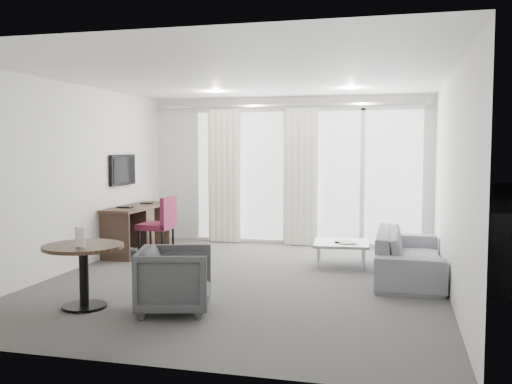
% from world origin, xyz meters
% --- Properties ---
extents(floor, '(5.00, 6.00, 0.00)m').
position_xyz_m(floor, '(0.00, 0.00, 0.00)').
color(floor, '#4F4E4B').
rests_on(floor, ground).
extents(ceiling, '(5.00, 6.00, 0.00)m').
position_xyz_m(ceiling, '(0.00, 0.00, 2.60)').
color(ceiling, white).
rests_on(ceiling, ground).
extents(wall_left, '(0.00, 6.00, 2.60)m').
position_xyz_m(wall_left, '(-2.50, 0.00, 1.30)').
color(wall_left, silver).
rests_on(wall_left, ground).
extents(wall_right, '(0.00, 6.00, 2.60)m').
position_xyz_m(wall_right, '(2.50, 0.00, 1.30)').
color(wall_right, silver).
rests_on(wall_right, ground).
extents(wall_front, '(5.00, 0.00, 2.60)m').
position_xyz_m(wall_front, '(0.00, -3.00, 1.30)').
color(wall_front, silver).
rests_on(wall_front, ground).
extents(window_panel, '(4.00, 0.02, 2.38)m').
position_xyz_m(window_panel, '(0.30, 2.98, 1.20)').
color(window_panel, white).
rests_on(window_panel, ground).
extents(window_frame, '(4.10, 0.06, 2.44)m').
position_xyz_m(window_frame, '(0.30, 2.97, 1.20)').
color(window_frame, white).
rests_on(window_frame, ground).
extents(curtain_left, '(0.60, 0.20, 2.38)m').
position_xyz_m(curtain_left, '(-1.15, 2.82, 1.20)').
color(curtain_left, white).
rests_on(curtain_left, ground).
extents(curtain_right, '(0.60, 0.20, 2.38)m').
position_xyz_m(curtain_right, '(0.25, 2.82, 1.20)').
color(curtain_right, white).
rests_on(curtain_right, ground).
extents(curtain_track, '(4.80, 0.04, 0.04)m').
position_xyz_m(curtain_track, '(0.00, 2.82, 2.45)').
color(curtain_track, '#B2B2B7').
rests_on(curtain_track, ceiling).
extents(downlight_a, '(0.12, 0.12, 0.02)m').
position_xyz_m(downlight_a, '(-0.90, 1.60, 2.59)').
color(downlight_a, '#FFE0B2').
rests_on(downlight_a, ceiling).
extents(downlight_b, '(0.12, 0.12, 0.02)m').
position_xyz_m(downlight_b, '(1.20, 1.60, 2.59)').
color(downlight_b, '#FFE0B2').
rests_on(downlight_b, ceiling).
extents(desk, '(0.51, 1.63, 0.76)m').
position_xyz_m(desk, '(-2.23, 1.47, 0.38)').
color(desk, '#36251B').
rests_on(desk, floor).
extents(tv, '(0.05, 0.80, 0.50)m').
position_xyz_m(tv, '(-2.46, 1.45, 1.35)').
color(tv, black).
rests_on(tv, wall_left).
extents(desk_chair, '(0.54, 0.51, 0.96)m').
position_xyz_m(desk_chair, '(-1.76, 1.17, 0.48)').
color(desk_chair, maroon).
rests_on(desk_chair, floor).
extents(round_table, '(1.01, 1.01, 0.68)m').
position_xyz_m(round_table, '(-1.33, -1.65, 0.34)').
color(round_table, '#342417').
rests_on(round_table, floor).
extents(menu_card, '(0.12, 0.03, 0.21)m').
position_xyz_m(menu_card, '(-1.28, -1.78, 0.72)').
color(menu_card, white).
rests_on(menu_card, round_table).
extents(tub_armchair, '(0.91, 0.90, 0.68)m').
position_xyz_m(tub_armchair, '(-0.33, -1.56, 0.34)').
color(tub_armchair, '#3C3C3E').
rests_on(tub_armchair, floor).
extents(coffee_table, '(0.85, 0.85, 0.35)m').
position_xyz_m(coffee_table, '(1.12, 1.20, 0.17)').
color(coffee_table, gray).
rests_on(coffee_table, floor).
extents(remote, '(0.07, 0.16, 0.02)m').
position_xyz_m(remote, '(1.06, 1.17, 0.36)').
color(remote, black).
rests_on(remote, coffee_table).
extents(magazine, '(0.32, 0.36, 0.02)m').
position_xyz_m(magazine, '(1.20, 1.13, 0.36)').
color(magazine, gray).
rests_on(magazine, coffee_table).
extents(sofa, '(0.83, 2.13, 0.62)m').
position_xyz_m(sofa, '(2.06, 0.69, 0.31)').
color(sofa, gray).
rests_on(sofa, floor).
extents(terrace_slab, '(5.60, 3.00, 0.12)m').
position_xyz_m(terrace_slab, '(0.30, 4.50, -0.06)').
color(terrace_slab, '#4D4D50').
rests_on(terrace_slab, ground).
extents(rattan_chair_a, '(0.65, 0.65, 0.90)m').
position_xyz_m(rattan_chair_a, '(0.49, 4.47, 0.45)').
color(rattan_chair_a, brown).
rests_on(rattan_chair_a, terrace_slab).
extents(rattan_chair_b, '(0.61, 0.61, 0.79)m').
position_xyz_m(rattan_chair_b, '(1.88, 4.25, 0.39)').
color(rattan_chair_b, brown).
rests_on(rattan_chair_b, terrace_slab).
extents(rattan_table, '(0.51, 0.51, 0.45)m').
position_xyz_m(rattan_table, '(1.34, 3.90, 0.23)').
color(rattan_table, brown).
rests_on(rattan_table, terrace_slab).
extents(balustrade, '(5.50, 0.06, 1.05)m').
position_xyz_m(balustrade, '(0.30, 5.95, 0.50)').
color(balustrade, '#B2B2B7').
rests_on(balustrade, terrace_slab).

